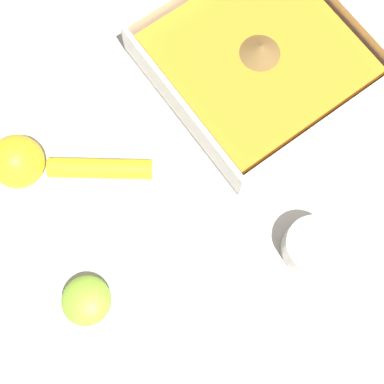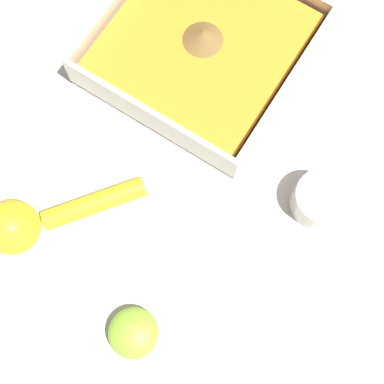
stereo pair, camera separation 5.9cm
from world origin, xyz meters
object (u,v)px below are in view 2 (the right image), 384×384
at_px(square_dish, 202,48).
at_px(lemon_squeezer, 31,222).
at_px(lemon_half, 133,333).
at_px(spice_bowl, 320,200).

bearing_deg(square_dish, lemon_squeezer, -98.95).
height_order(square_dish, lemon_squeezer, lemon_squeezer).
height_order(square_dish, lemon_half, square_dish).
relative_size(lemon_squeezer, lemon_half, 2.91).
bearing_deg(spice_bowl, lemon_squeezer, -143.02).
bearing_deg(lemon_squeezer, lemon_half, 113.65).
bearing_deg(square_dish, spice_bowl, -23.06).
height_order(spice_bowl, lemon_half, spice_bowl).
bearing_deg(lemon_squeezer, spice_bowl, 164.29).
bearing_deg(lemon_half, lemon_squeezer, 166.34).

